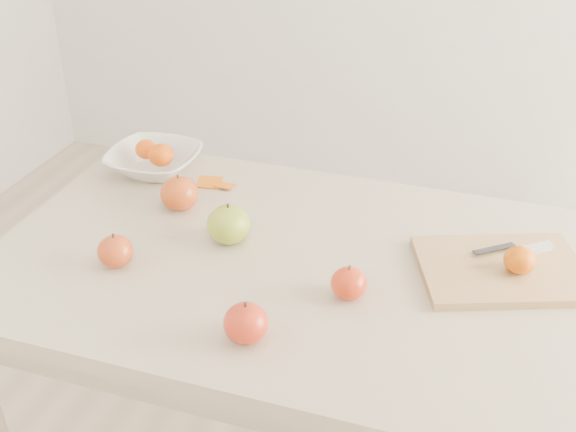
% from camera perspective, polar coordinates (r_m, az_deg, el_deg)
% --- Properties ---
extents(table, '(1.20, 0.80, 0.75)m').
position_cam_1_polar(table, '(1.56, -0.58, -6.23)').
color(table, beige).
rests_on(table, ground).
extents(cutting_board, '(0.39, 0.34, 0.02)m').
position_cam_1_polar(cutting_board, '(1.51, 16.52, -4.08)').
color(cutting_board, tan).
rests_on(cutting_board, table).
extents(board_tangerine, '(0.06, 0.06, 0.05)m').
position_cam_1_polar(board_tangerine, '(1.48, 17.84, -3.31)').
color(board_tangerine, '#CF6507').
rests_on(board_tangerine, cutting_board).
extents(fruit_bowl, '(0.23, 0.23, 0.06)m').
position_cam_1_polar(fruit_bowl, '(1.86, -10.53, 4.31)').
color(fruit_bowl, white).
rests_on(fruit_bowl, table).
extents(bowl_tangerine_near, '(0.06, 0.06, 0.05)m').
position_cam_1_polar(bowl_tangerine_near, '(1.87, -11.14, 5.21)').
color(bowl_tangerine_near, '#E94408').
rests_on(bowl_tangerine_near, fruit_bowl).
extents(bowl_tangerine_far, '(0.06, 0.06, 0.06)m').
position_cam_1_polar(bowl_tangerine_far, '(1.83, -10.00, 4.77)').
color(bowl_tangerine_far, '#DD5507').
rests_on(bowl_tangerine_far, fruit_bowl).
extents(orange_peel_a, '(0.07, 0.06, 0.01)m').
position_cam_1_polar(orange_peel_a, '(1.79, -6.21, 2.53)').
color(orange_peel_a, '#CC630E').
rests_on(orange_peel_a, table).
extents(orange_peel_b, '(0.05, 0.04, 0.01)m').
position_cam_1_polar(orange_peel_b, '(1.77, -5.03, 2.34)').
color(orange_peel_b, orange).
rests_on(orange_peel_b, table).
extents(paring_knife, '(0.16, 0.09, 0.01)m').
position_cam_1_polar(paring_knife, '(1.56, 18.47, -2.46)').
color(paring_knife, silver).
rests_on(paring_knife, cutting_board).
extents(apple_green, '(0.09, 0.09, 0.08)m').
position_cam_1_polar(apple_green, '(1.54, -4.70, -0.66)').
color(apple_green, '#749F16').
rests_on(apple_green, table).
extents(apple_red_e, '(0.07, 0.07, 0.06)m').
position_cam_1_polar(apple_red_e, '(1.38, 4.83, -5.30)').
color(apple_red_e, '#9F1211').
rests_on(apple_red_e, table).
extents(apple_red_c, '(0.08, 0.08, 0.07)m').
position_cam_1_polar(apple_red_c, '(1.27, -3.35, -8.44)').
color(apple_red_c, '#9C070F').
rests_on(apple_red_c, table).
extents(apple_red_b, '(0.07, 0.07, 0.07)m').
position_cam_1_polar(apple_red_b, '(1.50, -13.49, -2.72)').
color(apple_red_b, '#A32A19').
rests_on(apple_red_b, table).
extents(apple_red_a, '(0.09, 0.09, 0.08)m').
position_cam_1_polar(apple_red_a, '(1.67, -8.59, 1.78)').
color(apple_red_a, maroon).
rests_on(apple_red_a, table).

